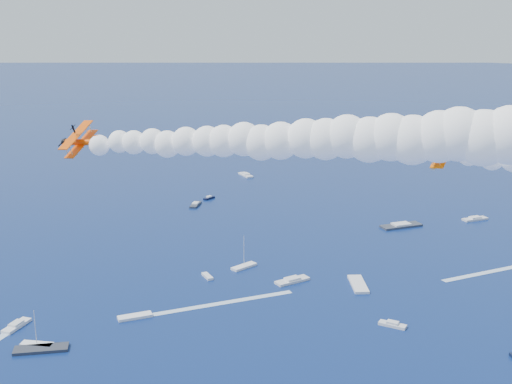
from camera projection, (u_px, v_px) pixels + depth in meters
The scene contains 5 objects.
biplane_lead at pixel (444, 154), 85.41m from camera, with size 7.11×7.97×4.80m, color #F26505, non-canonical shape.
biplane_trail at pixel (82, 142), 92.27m from camera, with size 6.46×7.24×4.36m, color #FF5305, non-canonical shape.
smoke_trail_trail at pixel (325, 139), 79.84m from camera, with size 68.58×18.13×12.43m, color white, non-canonical shape.
spectator_boats at pixel (383, 283), 185.93m from camera, with size 226.32×181.56×0.70m.
boat_wakes at pixel (252, 310), 169.59m from camera, with size 101.69×153.80×0.04m.
Camera 1 is at (45.02, -49.65, 72.54)m, focal length 47.34 mm.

